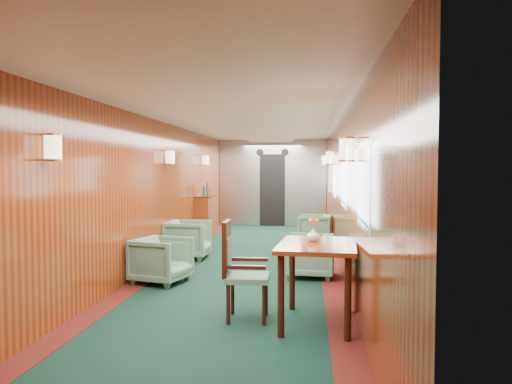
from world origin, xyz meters
TOP-DOWN VIEW (x-y plane):
  - room at (0.00, 0.00)m, footprint 12.00×12.10m
  - bulkhead at (0.00, 5.91)m, footprint 2.98×0.17m
  - windows_right at (1.49, 0.25)m, footprint 0.02×8.60m
  - wall_sconces at (0.00, 0.57)m, footprint 2.97×7.97m
  - dining_table at (1.10, -2.87)m, footprint 0.86×1.17m
  - side_chair at (0.27, -2.81)m, footprint 0.48×0.51m
  - credenza at (-1.34, 3.25)m, footprint 0.34×1.10m
  - flower_vase at (1.05, -2.75)m, footprint 0.16×0.16m
  - armchair_left_near at (-1.04, -1.25)m, footprint 0.86×0.84m
  - armchair_left_far at (-1.13, 0.66)m, footprint 0.75×0.73m
  - armchair_right_near at (1.02, -0.65)m, footprint 0.75×0.73m
  - armchair_right_far at (1.13, 2.62)m, footprint 0.73×0.72m

SIDE VIEW (x-z plane):
  - armchair_right_far at x=1.13m, z-range 0.00..0.63m
  - armchair_right_near at x=1.02m, z-range 0.00..0.63m
  - armchair_left_near at x=-1.04m, z-range 0.00..0.64m
  - armchair_left_far at x=-1.13m, z-range 0.00..0.68m
  - credenza at x=-1.34m, z-range -0.13..1.13m
  - side_chair at x=0.27m, z-range 0.04..1.09m
  - dining_table at x=1.10m, z-range 0.28..1.12m
  - flower_vase at x=1.05m, z-range 0.83..0.98m
  - bulkhead at x=0.00m, z-range -0.01..2.38m
  - windows_right at x=1.49m, z-range 1.05..1.85m
  - room at x=0.00m, z-range 0.43..2.83m
  - wall_sconces at x=0.00m, z-range 1.66..1.91m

